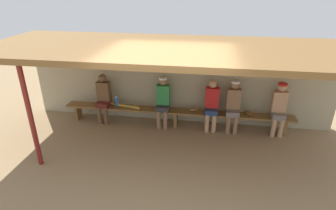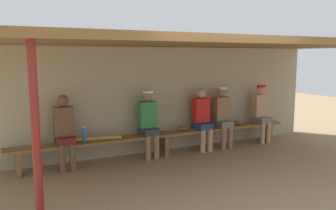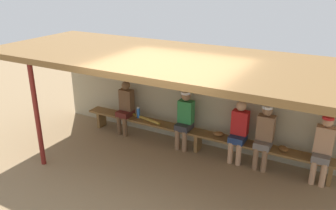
{
  "view_description": "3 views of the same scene",
  "coord_description": "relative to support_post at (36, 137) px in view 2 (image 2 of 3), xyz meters",
  "views": [
    {
      "loc": [
        0.79,
        -4.91,
        3.56
      ],
      "look_at": [
        -0.17,
        1.28,
        0.72
      ],
      "focal_mm": 29.47,
      "sensor_mm": 36.0,
      "label": 1
    },
    {
      "loc": [
        -2.96,
        -4.6,
        2.01
      ],
      "look_at": [
        -0.12,
        1.13,
        1.1
      ],
      "focal_mm": 36.57,
      "sensor_mm": 36.0,
      "label": 2
    },
    {
      "loc": [
        2.76,
        -4.92,
        3.8
      ],
      "look_at": [
        -0.63,
        1.3,
        1.07
      ],
      "focal_mm": 37.09,
      "sensor_mm": 36.0,
      "label": 3
    }
  ],
  "objects": [
    {
      "name": "player_rightmost",
      "position": [
        3.53,
        2.1,
        -0.37
      ],
      "size": [
        0.34,
        0.42,
        1.34
      ],
      "color": "navy",
      "rests_on": "ground"
    },
    {
      "name": "dugout_roof",
      "position": [
        2.62,
        1.25,
        1.16
      ],
      "size": [
        8.0,
        2.8,
        0.12
      ],
      "primitive_type": "cube",
      "color": "brown",
      "rests_on": "back_wall"
    },
    {
      "name": "baseball_glove_tan",
      "position": [
        3.09,
        2.14,
        -0.6
      ],
      "size": [
        0.27,
        0.22,
        0.09
      ],
      "primitive_type": "ellipsoid",
      "rotation": [
        0.0,
        0.0,
        0.25
      ],
      "color": "brown",
      "rests_on": "bench"
    },
    {
      "name": "player_with_sunglasses",
      "position": [
        0.66,
        2.1,
        -0.37
      ],
      "size": [
        0.34,
        0.42,
        1.34
      ],
      "color": "#591E19",
      "rests_on": "ground"
    },
    {
      "name": "baseball_glove_worn",
      "position": [
        4.46,
        2.12,
        -0.6
      ],
      "size": [
        0.28,
        0.29,
        0.09
      ],
      "primitive_type": "ellipsoid",
      "rotation": [
        0.0,
        0.0,
        2.21
      ],
      "color": "brown",
      "rests_on": "bench"
    },
    {
      "name": "player_leftmost",
      "position": [
        4.07,
        2.1,
        -0.35
      ],
      "size": [
        0.34,
        0.42,
        1.34
      ],
      "color": "slate",
      "rests_on": "ground"
    },
    {
      "name": "water_bottle_blue",
      "position": [
        1.01,
        2.13,
        -0.51
      ],
      "size": [
        0.08,
        0.08,
        0.28
      ],
      "color": "blue",
      "rests_on": "bench"
    },
    {
      "name": "support_post",
      "position": [
        0.0,
        0.0,
        0.0
      ],
      "size": [
        0.1,
        0.1,
        2.2
      ],
      "primitive_type": "cylinder",
      "color": "maroon",
      "rests_on": "ground"
    },
    {
      "name": "player_in_blue",
      "position": [
        5.17,
        2.1,
        -0.35
      ],
      "size": [
        0.34,
        0.42,
        1.34
      ],
      "color": "slate",
      "rests_on": "ground"
    },
    {
      "name": "back_wall",
      "position": [
        2.62,
        2.55,
        0.0
      ],
      "size": [
        8.0,
        0.2,
        2.2
      ],
      "primitive_type": "cube",
      "color": "tan",
      "rests_on": "ground"
    },
    {
      "name": "player_middle",
      "position": [
        2.28,
        2.1,
        -0.35
      ],
      "size": [
        0.34,
        0.42,
        1.34
      ],
      "color": "#333338",
      "rests_on": "ground"
    },
    {
      "name": "bench",
      "position": [
        2.62,
        2.1,
        -0.71
      ],
      "size": [
        6.0,
        0.36,
        0.46
      ],
      "color": "brown",
      "rests_on": "ground"
    },
    {
      "name": "ground_plane",
      "position": [
        2.62,
        0.55,
        -1.1
      ],
      "size": [
        24.0,
        24.0,
        0.0
      ],
      "primitive_type": "plane",
      "color": "#937754"
    },
    {
      "name": "baseball_bat",
      "position": [
        1.24,
        2.1,
        -0.61
      ],
      "size": [
        0.89,
        0.25,
        0.07
      ],
      "primitive_type": "cylinder",
      "rotation": [
        0.0,
        1.57,
        -0.21
      ],
      "color": "#B28C33",
      "rests_on": "bench"
    }
  ]
}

